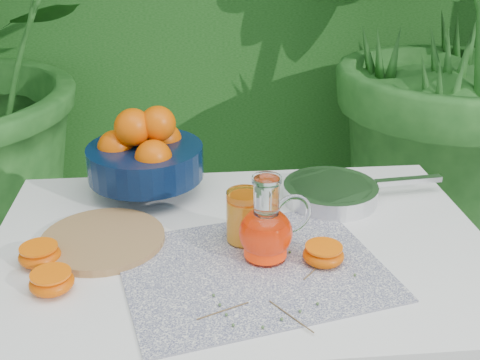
{
  "coord_description": "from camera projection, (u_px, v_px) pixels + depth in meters",
  "views": [
    {
      "loc": [
        -0.09,
        -1.02,
        1.37
      ],
      "look_at": [
        0.01,
        0.04,
        0.88
      ],
      "focal_mm": 45.0,
      "sensor_mm": 36.0,
      "label": 1
    }
  ],
  "objects": [
    {
      "name": "potted_plant_right",
      "position": [
        429.0,
        30.0,
        2.21
      ],
      "size": [
        2.66,
        2.66,
        1.89
      ],
      "primitive_type": "imported",
      "rotation": [
        0.0,
        0.0,
        2.27
      ],
      "color": "#21571E",
      "rests_on": "ground"
    },
    {
      "name": "white_table",
      "position": [
        241.0,
        277.0,
        1.24
      ],
      "size": [
        1.0,
        0.7,
        0.75
      ],
      "color": "white",
      "rests_on": "ground"
    },
    {
      "name": "placemat",
      "position": [
        253.0,
        269.0,
        1.12
      ],
      "size": [
        0.54,
        0.46,
        0.0
      ],
      "primitive_type": "cube",
      "rotation": [
        0.0,
        0.0,
        0.23
      ],
      "color": "#0B0F40",
      "rests_on": "white_table"
    },
    {
      "name": "cutting_board",
      "position": [
        103.0,
        240.0,
        1.2
      ],
      "size": [
        0.3,
        0.3,
        0.02
      ],
      "primitive_type": "cylinder",
      "rotation": [
        0.0,
        0.0,
        -0.23
      ],
      "color": "#A47D4A",
      "rests_on": "white_table"
    },
    {
      "name": "fruit_bowl",
      "position": [
        145.0,
        154.0,
        1.38
      ],
      "size": [
        0.34,
        0.34,
        0.21
      ],
      "color": "black",
      "rests_on": "white_table"
    },
    {
      "name": "juice_pitcher",
      "position": [
        267.0,
        230.0,
        1.13
      ],
      "size": [
        0.15,
        0.13,
        0.17
      ],
      "color": "white",
      "rests_on": "white_table"
    },
    {
      "name": "juice_tumbler",
      "position": [
        245.0,
        218.0,
        1.19
      ],
      "size": [
        0.09,
        0.09,
        0.11
      ],
      "color": "white",
      "rests_on": "white_table"
    },
    {
      "name": "saute_pan",
      "position": [
        332.0,
        192.0,
        1.37
      ],
      "size": [
        0.39,
        0.23,
        0.04
      ],
      "color": "silver",
      "rests_on": "white_table"
    },
    {
      "name": "orange_halves",
      "position": [
        140.0,
        263.0,
        1.1
      ],
      "size": [
        0.63,
        0.19,
        0.04
      ],
      "color": "#D45202",
      "rests_on": "white_table"
    },
    {
      "name": "thyme_sprigs",
      "position": [
        282.0,
        294.0,
        1.04
      ],
      "size": [
        0.29,
        0.24,
        0.01
      ],
      "color": "brown",
      "rests_on": "white_table"
    }
  ]
}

